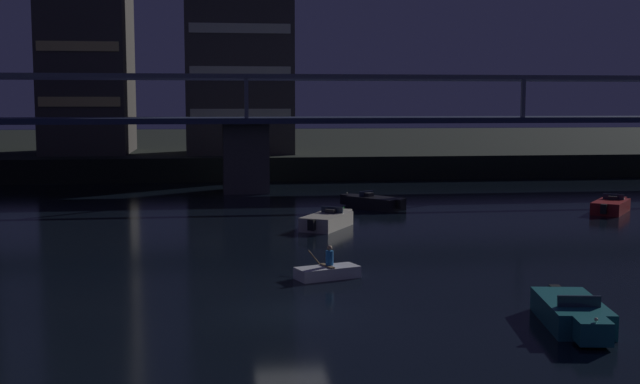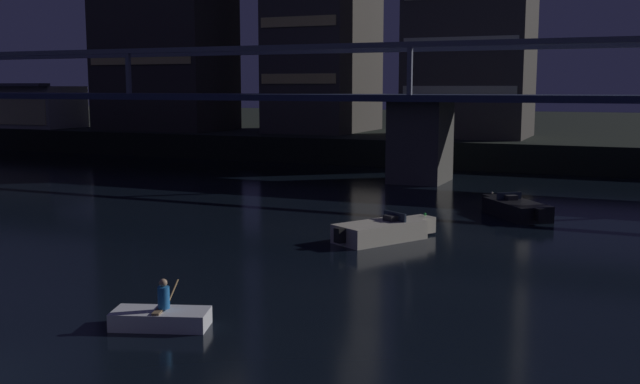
% 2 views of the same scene
% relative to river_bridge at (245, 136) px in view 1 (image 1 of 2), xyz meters
% --- Properties ---
extents(ground_plane, '(400.00, 400.00, 0.00)m').
position_rel_river_bridge_xyz_m(ground_plane, '(0.00, -38.50, -4.52)').
color(ground_plane, black).
extents(far_riverbank, '(240.00, 80.00, 2.20)m').
position_rel_river_bridge_xyz_m(far_riverbank, '(0.00, 48.01, -3.42)').
color(far_riverbank, black).
rests_on(far_riverbank, ground).
extents(river_bridge, '(94.65, 6.40, 9.38)m').
position_rel_river_bridge_xyz_m(river_bridge, '(0.00, 0.00, 0.00)').
color(river_bridge, '#4C4944').
rests_on(river_bridge, ground).
extents(tower_west_tall, '(8.02, 12.23, 25.91)m').
position_rel_river_bridge_xyz_m(tower_west_tall, '(-14.73, 17.86, 10.48)').
color(tower_west_tall, '#423D38').
rests_on(tower_west_tall, far_riverbank).
extents(tower_central, '(10.24, 8.36, 20.36)m').
position_rel_river_bridge_xyz_m(tower_central, '(0.06, 15.24, 7.70)').
color(tower_central, '#423D38').
rests_on(tower_central, far_riverbank).
extents(speedboat_near_left, '(4.05, 4.66, 1.16)m').
position_rel_river_bridge_xyz_m(speedboat_near_left, '(8.20, -11.73, -4.11)').
color(speedboat_near_left, black).
rests_on(speedboat_near_left, ground).
extents(speedboat_near_right, '(3.64, 4.85, 1.16)m').
position_rel_river_bridge_xyz_m(speedboat_near_right, '(3.93, -19.84, -4.11)').
color(speedboat_near_right, beige).
rests_on(speedboat_near_right, ground).
extents(speedboat_mid_right, '(4.07, 4.64, 1.16)m').
position_rel_river_bridge_xyz_m(speedboat_mid_right, '(23.35, -15.76, -4.11)').
color(speedboat_mid_right, maroon).
rests_on(speedboat_mid_right, ground).
extents(speedboat_far_left, '(2.43, 5.23, 1.16)m').
position_rel_river_bridge_xyz_m(speedboat_far_left, '(8.86, -41.44, -4.11)').
color(speedboat_far_left, '#196066').
rests_on(speedboat_far_left, ground).
extents(dinghy_with_paddler, '(2.82, 2.66, 1.36)m').
position_rel_river_bridge_xyz_m(dinghy_with_paddler, '(2.00, -33.24, -4.25)').
color(dinghy_with_paddler, silver).
rests_on(dinghy_with_paddler, ground).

